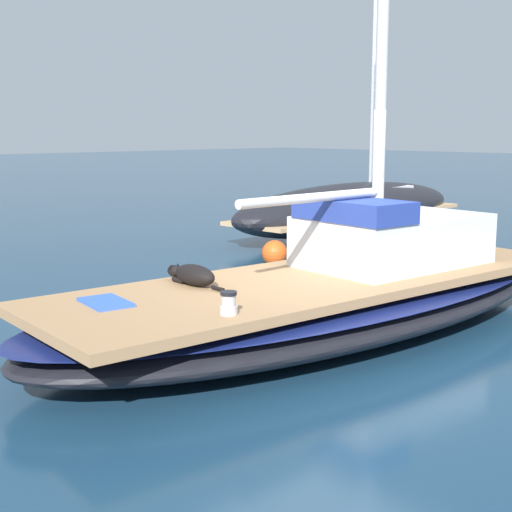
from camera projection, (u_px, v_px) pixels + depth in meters
ground_plane at (320, 333)px, 8.22m from camera, size 120.00×120.00×0.00m
sailboat_main at (321, 305)px, 8.16m from camera, size 3.06×7.41×0.66m
cabin_house at (389, 237)px, 8.73m from camera, size 1.57×2.32×0.84m
dog_black at (193, 275)px, 7.64m from camera, size 0.95×0.28×0.22m
deck_winch at (229, 304)px, 6.41m from camera, size 0.16×0.16×0.21m
deck_towel at (106, 302)px, 6.82m from camera, size 0.61×0.44×0.03m
moored_boat_port_side at (351, 207)px, 15.96m from camera, size 2.33×7.21×7.23m
mooring_buoy at (275, 253)px, 12.23m from camera, size 0.44×0.44×0.44m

